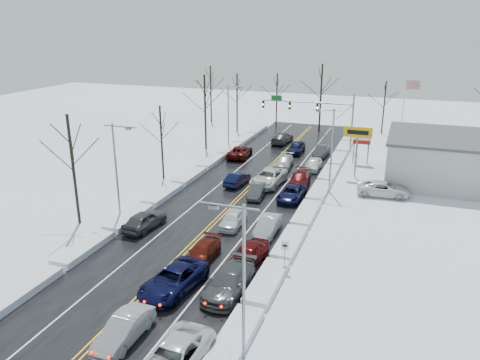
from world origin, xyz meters
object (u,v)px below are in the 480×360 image
at_px(tires_plus_sign, 358,136).
at_px(flagpole, 404,109).
at_px(traffic_signal_mast, 317,110).
at_px(oncoming_car_0, 237,185).

distance_m(tires_plus_sign, flagpole, 14.79).
xyz_separation_m(traffic_signal_mast, flagpole, (11.72, 2.01, 0.45)).
bearing_deg(oncoming_car_0, tires_plus_sign, -142.81).
bearing_deg(tires_plus_sign, traffic_signal_mast, 120.46).
bearing_deg(traffic_signal_mast, flagpole, 9.73).
bearing_deg(traffic_signal_mast, oncoming_car_0, -104.53).
bearing_deg(flagpole, traffic_signal_mast, -170.27).
bearing_deg(flagpole, oncoming_car_0, -128.12).
bearing_deg(tires_plus_sign, flagpole, 71.56).
distance_m(traffic_signal_mast, tires_plus_sign, 13.92).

